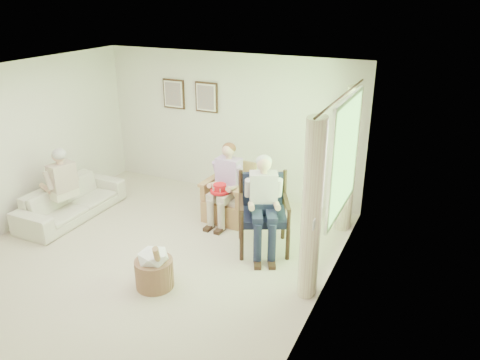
{
  "coord_description": "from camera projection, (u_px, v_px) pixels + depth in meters",
  "views": [
    {
      "loc": [
        3.67,
        -4.69,
        3.6
      ],
      "look_at": [
        1.04,
        0.97,
        1.05
      ],
      "focal_mm": 35.0,
      "sensor_mm": 36.0,
      "label": 1
    }
  ],
  "objects": [
    {
      "name": "person_wicker",
      "position": [
        226.0,
        179.0,
        7.57
      ],
      "size": [
        0.4,
        0.62,
        1.31
      ],
      "rotation": [
        0.0,
        0.0,
        -0.05
      ],
      "color": "#C1B39B",
      "rests_on": "ground"
    },
    {
      "name": "hatbox",
      "position": [
        154.0,
        267.0,
        6.02
      ],
      "size": [
        0.56,
        0.56,
        0.73
      ],
      "color": "tan",
      "rests_on": "ground"
    },
    {
      "name": "back_wall",
      "position": [
        230.0,
        125.0,
        8.55
      ],
      "size": [
        5.0,
        0.04,
        2.6
      ],
      "primitive_type": "cube",
      "color": "silver",
      "rests_on": "ground"
    },
    {
      "name": "right_wall",
      "position": [
        321.0,
        210.0,
        5.27
      ],
      "size": [
        0.04,
        5.5,
        2.6
      ],
      "primitive_type": "cube",
      "color": "silver",
      "rests_on": "ground"
    },
    {
      "name": "framed_print_left",
      "position": [
        174.0,
        94.0,
        8.79
      ],
      "size": [
        0.45,
        0.05,
        0.55
      ],
      "color": "#382114",
      "rests_on": "back_wall"
    },
    {
      "name": "ceiling",
      "position": [
        130.0,
        77.0,
        5.75
      ],
      "size": [
        5.0,
        5.5,
        0.02
      ],
      "primitive_type": "cube",
      "color": "white",
      "rests_on": "back_wall"
    },
    {
      "name": "curtain_left",
      "position": [
        312.0,
        211.0,
        5.57
      ],
      "size": [
        0.34,
        0.34,
        2.3
      ],
      "primitive_type": "cylinder",
      "color": "beige",
      "rests_on": "ground"
    },
    {
      "name": "wood_armchair",
      "position": [
        266.0,
        209.0,
        6.86
      ],
      "size": [
        0.72,
        0.67,
        1.1
      ],
      "rotation": [
        0.0,
        0.0,
        0.46
      ],
      "color": "black",
      "rests_on": "ground"
    },
    {
      "name": "person_dark",
      "position": [
        262.0,
        198.0,
        6.62
      ],
      "size": [
        0.4,
        0.63,
        1.44
      ],
      "rotation": [
        0.0,
        0.0,
        0.46
      ],
      "color": "#1A213B",
      "rests_on": "ground"
    },
    {
      "name": "sofa",
      "position": [
        71.0,
        201.0,
        7.91
      ],
      "size": [
        1.94,
        0.76,
        0.57
      ],
      "primitive_type": "imported",
      "rotation": [
        0.0,
        0.0,
        1.57
      ],
      "color": "silver",
      "rests_on": "ground"
    },
    {
      "name": "window",
      "position": [
        345.0,
        154.0,
        6.18
      ],
      "size": [
        0.13,
        2.5,
        1.63
      ],
      "color": "#2D6B23",
      "rests_on": "right_wall"
    },
    {
      "name": "framed_print_right",
      "position": [
        206.0,
        97.0,
        8.51
      ],
      "size": [
        0.45,
        0.05,
        0.55
      ],
      "color": "#382114",
      "rests_on": "back_wall"
    },
    {
      "name": "red_hat",
      "position": [
        220.0,
        189.0,
        7.44
      ],
      "size": [
        0.31,
        0.31,
        0.14
      ],
      "color": "red",
      "rests_on": "person_wicker"
    },
    {
      "name": "curtain_right",
      "position": [
        349.0,
        161.0,
        7.22
      ],
      "size": [
        0.34,
        0.34,
        2.3
      ],
      "primitive_type": "cylinder",
      "color": "beige",
      "rests_on": "ground"
    },
    {
      "name": "wicker_armchair",
      "position": [
        230.0,
        201.0,
        7.85
      ],
      "size": [
        0.74,
        0.74,
        0.95
      ],
      "rotation": [
        0.0,
        0.0,
        -0.05
      ],
      "color": "tan",
      "rests_on": "ground"
    },
    {
      "name": "floor",
      "position": [
        146.0,
        259.0,
        6.73
      ],
      "size": [
        5.5,
        5.5,
        0.0
      ],
      "primitive_type": "plane",
      "color": "beige",
      "rests_on": "ground"
    },
    {
      "name": "person_sofa",
      "position": [
        60.0,
        182.0,
        7.59
      ],
      "size": [
        0.42,
        0.63,
        1.24
      ],
      "rotation": [
        0.0,
        0.0,
        -1.78
      ],
      "color": "beige",
      "rests_on": "ground"
    },
    {
      "name": "left_wall",
      "position": [
        6.0,
        150.0,
        7.22
      ],
      "size": [
        0.04,
        5.5,
        2.6
      ],
      "primitive_type": "cube",
      "color": "silver",
      "rests_on": "ground"
    }
  ]
}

